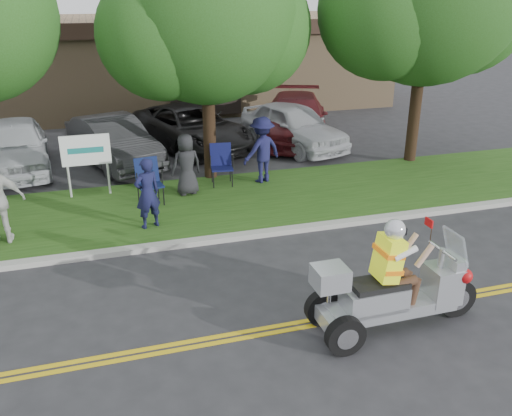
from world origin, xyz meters
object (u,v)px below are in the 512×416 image
object	(u,v)px
trike_scooter	(391,292)
parked_car_far_left	(15,146)
parked_car_left	(113,141)
parked_car_far_right	(293,125)
lawn_chair_a	(148,178)
parked_car_mid	(191,128)
spectator_adult_left	(147,193)
parked_car_right	(296,118)
lawn_chair_b	(221,162)

from	to	relation	value
trike_scooter	parked_car_far_left	distance (m)	12.64
parked_car_far_left	parked_car_left	xyz separation A→B (m)	(2.89, -0.19, -0.04)
parked_car_far_right	parked_car_left	bearing A→B (deg)	165.58
lawn_chair_a	parked_car_far_left	distance (m)	5.41
parked_car_far_left	parked_car_mid	xyz separation A→B (m)	(5.57, 0.93, -0.05)
spectator_adult_left	parked_car_left	bearing A→B (deg)	-104.46
trike_scooter	spectator_adult_left	world-z (taller)	trike_scooter
spectator_adult_left	parked_car_far_right	size ratio (longest dim) A/B	0.36
trike_scooter	parked_car_left	bearing A→B (deg)	109.41
spectator_adult_left	parked_car_far_left	distance (m)	6.60
parked_car_far_left	parked_car_right	bearing A→B (deg)	1.30
parked_car_far_right	trike_scooter	bearing A→B (deg)	-118.61
parked_car_right	lawn_chair_b	bearing A→B (deg)	-111.79
parked_car_left	parked_car_far_right	size ratio (longest dim) A/B	0.99
trike_scooter	parked_car_mid	world-z (taller)	trike_scooter
trike_scooter	lawn_chair_a	size ratio (longest dim) A/B	2.60
parked_car_left	lawn_chair_b	bearing A→B (deg)	-66.69
parked_car_mid	parked_car_far_right	distance (m)	3.54
lawn_chair_a	lawn_chair_b	world-z (taller)	lawn_chair_a
lawn_chair_a	parked_car_mid	world-z (taller)	parked_car_mid
parked_car_mid	lawn_chair_b	bearing A→B (deg)	-108.05
trike_scooter	lawn_chair_b	world-z (taller)	trike_scooter
lawn_chair_a	parked_car_far_left	world-z (taller)	parked_car_far_left
parked_car_mid	parked_car_right	world-z (taller)	parked_car_right
lawn_chair_b	parked_car_left	distance (m)	4.10
parked_car_far_left	parked_car_far_right	world-z (taller)	parked_car_far_left
lawn_chair_a	parked_car_right	bearing A→B (deg)	32.31
lawn_chair_a	parked_car_far_right	bearing A→B (deg)	28.46
lawn_chair_b	spectator_adult_left	size ratio (longest dim) A/B	0.68
lawn_chair_a	spectator_adult_left	distance (m)	1.61
trike_scooter	parked_car_right	xyz separation A→B (m)	(2.80, 11.80, 0.12)
parked_car_mid	parked_car_right	bearing A→B (deg)	-17.12
lawn_chair_b	parked_car_mid	world-z (taller)	parked_car_mid
parked_car_far_left	parked_car_left	distance (m)	2.90
spectator_adult_left	parked_car_left	world-z (taller)	spectator_adult_left
lawn_chair_b	parked_car_mid	bearing A→B (deg)	98.79
parked_car_far_left	parked_car_left	world-z (taller)	parked_car_far_left
parked_car_left	spectator_adult_left	bearing A→B (deg)	-104.34
parked_car_far_right	lawn_chair_b	bearing A→B (deg)	-152.35
spectator_adult_left	parked_car_mid	xyz separation A→B (m)	(2.20, 6.59, -0.19)
parked_car_far_left	parked_car_mid	size ratio (longest dim) A/B	0.87
trike_scooter	lawn_chair_b	size ratio (longest dim) A/B	2.66
parked_car_left	parked_car_right	size ratio (longest dim) A/B	0.82
lawn_chair_a	parked_car_far_right	size ratio (longest dim) A/B	0.25
lawn_chair_b	parked_car_left	size ratio (longest dim) A/B	0.25
parked_car_left	trike_scooter	bearing A→B (deg)	-89.48
lawn_chair_a	spectator_adult_left	world-z (taller)	spectator_adult_left
trike_scooter	parked_car_right	world-z (taller)	trike_scooter
trike_scooter	parked_car_mid	size ratio (longest dim) A/B	0.56
lawn_chair_a	lawn_chair_b	xyz separation A→B (m)	(2.11, 0.88, -0.01)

